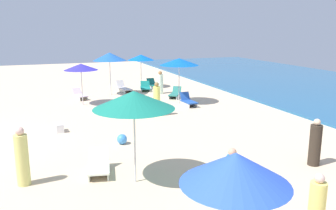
# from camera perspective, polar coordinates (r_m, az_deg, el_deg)

# --- Properties ---
(umbrella_0) EXTENTS (2.29, 2.29, 2.68)m
(umbrella_0) POSITION_cam_1_polar(r_m,az_deg,el_deg) (9.78, -5.53, 0.82)
(umbrella_0) COLOR silver
(umbrella_0) RESTS_ON ground_plane
(lounge_chair_0_0) EXTENTS (1.38, 0.85, 0.69)m
(lounge_chair_0_0) POSITION_cam_1_polar(r_m,az_deg,el_deg) (11.16, -11.11, -9.55)
(lounge_chair_0_0) COLOR silver
(lounge_chair_0_0) RESTS_ON ground_plane
(umbrella_1) EXTENTS (1.80, 1.80, 2.46)m
(umbrella_1) POSITION_cam_1_polar(r_m,az_deg,el_deg) (5.81, 10.82, -10.05)
(umbrella_1) COLOR silver
(umbrella_1) RESTS_ON ground_plane
(umbrella_2) EXTENTS (1.95, 1.95, 2.42)m
(umbrella_2) POSITION_cam_1_polar(r_m,az_deg,el_deg) (25.85, -4.40, 7.66)
(umbrella_2) COLOR silver
(umbrella_2) RESTS_ON ground_plane
(lounge_chair_2_0) EXTENTS (1.33, 0.93, 0.63)m
(lounge_chair_2_0) POSITION_cam_1_polar(r_m,az_deg,el_deg) (24.80, -3.68, 2.83)
(lounge_chair_2_0) COLOR silver
(lounge_chair_2_0) RESTS_ON ground_plane
(lounge_chair_2_1) EXTENTS (1.35, 0.64, 0.65)m
(lounge_chair_2_1) POSITION_cam_1_polar(r_m,az_deg,el_deg) (25.94, -2.45, 3.32)
(lounge_chair_2_1) COLOR silver
(lounge_chair_2_1) RESTS_ON ground_plane
(umbrella_3) EXTENTS (2.14, 2.14, 2.77)m
(umbrella_3) POSITION_cam_1_polar(r_m,az_deg,el_deg) (23.22, -9.41, 7.71)
(umbrella_3) COLOR silver
(umbrella_3) RESTS_ON ground_plane
(lounge_chair_3_0) EXTENTS (1.57, 0.90, 0.72)m
(lounge_chair_3_0) POSITION_cam_1_polar(r_m,az_deg,el_deg) (24.64, -7.17, 2.71)
(lounge_chair_3_0) COLOR silver
(lounge_chair_3_0) RESTS_ON ground_plane
(umbrella_4) EXTENTS (1.91, 1.91, 2.37)m
(umbrella_4) POSITION_cam_1_polar(r_m,az_deg,el_deg) (20.55, -13.88, 5.98)
(umbrella_4) COLOR silver
(umbrella_4) RESTS_ON ground_plane
(lounge_chair_4_0) EXTENTS (1.33, 0.89, 0.64)m
(lounge_chair_4_0) POSITION_cam_1_polar(r_m,az_deg,el_deg) (22.49, -14.05, 1.53)
(lounge_chair_4_0) COLOR silver
(lounge_chair_4_0) RESTS_ON ground_plane
(umbrella_5) EXTENTS (2.25, 2.25, 2.64)m
(umbrella_5) POSITION_cam_1_polar(r_m,az_deg,el_deg) (20.35, 1.82, 6.98)
(umbrella_5) COLOR silver
(umbrella_5) RESTS_ON ground_plane
(lounge_chair_5_0) EXTENTS (1.27, 0.65, 0.73)m
(lounge_chair_5_0) POSITION_cam_1_polar(r_m,az_deg,el_deg) (20.01, 3.28, 0.60)
(lounge_chair_5_0) COLOR silver
(lounge_chair_5_0) RESTS_ON ground_plane
(lounge_chair_5_1) EXTENTS (1.37, 1.21, 0.66)m
(lounge_chair_5_1) POSITION_cam_1_polar(r_m,az_deg,el_deg) (22.30, 1.16, 1.80)
(lounge_chair_5_1) COLOR silver
(lounge_chair_5_1) RESTS_ON ground_plane
(beachgoer_0) EXTENTS (0.45, 0.45, 1.71)m
(beachgoer_0) POSITION_cam_1_polar(r_m,az_deg,el_deg) (10.82, -22.49, -7.94)
(beachgoer_0) COLOR #DDD775
(beachgoer_0) RESTS_ON ground_plane
(beachgoer_1) EXTENTS (0.48, 0.48, 1.72)m
(beachgoer_1) POSITION_cam_1_polar(r_m,az_deg,el_deg) (17.64, -1.83, 0.77)
(beachgoer_1) COLOR #F3F36D
(beachgoer_1) RESTS_ON ground_plane
(beachgoer_3) EXTENTS (0.37, 0.37, 1.47)m
(beachgoer_3) POSITION_cam_1_polar(r_m,az_deg,el_deg) (9.20, 10.19, -11.44)
(beachgoer_3) COLOR #3682C0
(beachgoer_3) RESTS_ON ground_plane
(beachgoer_4) EXTENTS (0.43, 0.43, 1.52)m
(beachgoer_4) POSITION_cam_1_polar(r_m,az_deg,el_deg) (23.66, -1.27, 3.53)
(beachgoer_4) COLOR white
(beachgoer_4) RESTS_ON ground_plane
(beachgoer_5) EXTENTS (0.39, 0.39, 1.55)m
(beachgoer_5) POSITION_cam_1_polar(r_m,az_deg,el_deg) (12.36, 22.65, -5.83)
(beachgoer_5) COLOR #332920
(beachgoer_5) RESTS_ON ground_plane
(cooler_box_1) EXTENTS (0.61, 0.36, 0.36)m
(cooler_box_1) POSITION_cam_1_polar(r_m,az_deg,el_deg) (15.81, -17.15, -3.51)
(cooler_box_1) COLOR white
(cooler_box_1) RESTS_ON ground_plane
(beach_ball_2) EXTENTS (0.39, 0.39, 0.39)m
(beach_ball_2) POSITION_cam_1_polar(r_m,az_deg,el_deg) (13.67, -7.43, -5.48)
(beach_ball_2) COLOR #408FE6
(beach_ball_2) RESTS_ON ground_plane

